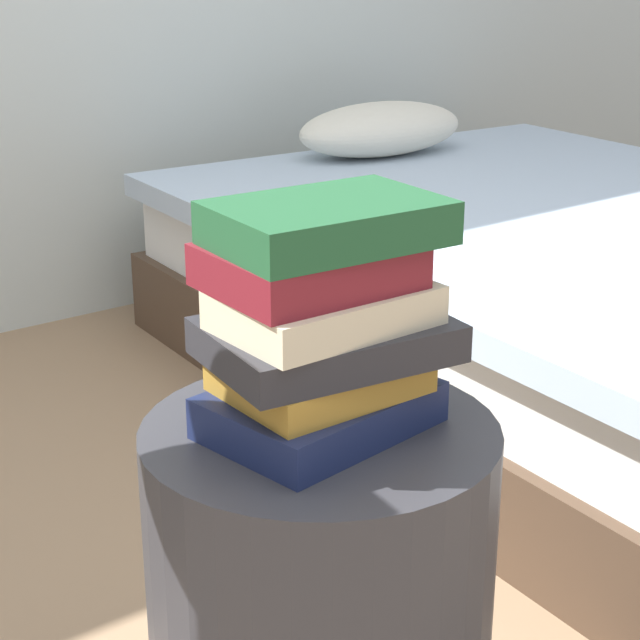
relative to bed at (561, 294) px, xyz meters
The scene contains 8 objects.
bed is the anchor object (origin of this frame).
side_table 1.54m from the bed, 150.73° to the right, with size 0.45×0.45×0.53m, color #333338.
book_navy 1.58m from the bed, 150.56° to the right, with size 0.26×0.19×0.05m, color #19234C.
book_ochre 1.59m from the bed, 150.62° to the right, with size 0.22×0.18×0.04m, color #B7842D.
book_charcoal 1.59m from the bed, 150.60° to the right, with size 0.28×0.20×0.04m, color #28282D.
book_cream 1.61m from the bed, 150.41° to the right, with size 0.24×0.17×0.05m, color beige.
book_maroon 1.63m from the bed, 151.20° to the right, with size 0.23×0.18×0.05m, color maroon.
book_forest 1.63m from the bed, 150.52° to the right, with size 0.26×0.18×0.05m, color #1E512D.
Camera 1 is at (-0.73, -0.96, 1.11)m, focal length 60.86 mm.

